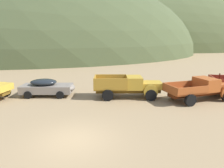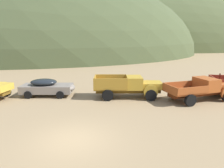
# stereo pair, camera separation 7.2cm
# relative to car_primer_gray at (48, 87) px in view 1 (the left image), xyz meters

# --- Properties ---
(ground_plane) EXTENTS (300.00, 300.00, 0.00)m
(ground_plane) POSITION_rel_car_primer_gray_xyz_m (2.79, -8.60, -0.82)
(ground_plane) COLOR #937A56
(hill_center) EXTENTS (105.21, 81.75, 50.70)m
(hill_center) POSITION_rel_car_primer_gray_xyz_m (-12.25, 56.79, -0.82)
(hill_center) COLOR #424C2D
(hill_center) RESTS_ON ground
(hill_far_right) EXTENTS (109.37, 52.19, 52.36)m
(hill_far_right) POSITION_rel_car_primer_gray_xyz_m (38.09, 71.62, -0.82)
(hill_far_right) COLOR #4C5633
(hill_far_right) RESTS_ON ground
(car_primer_gray) EXTENTS (4.96, 2.47, 1.57)m
(car_primer_gray) POSITION_rel_car_primer_gray_xyz_m (0.00, 0.00, 0.00)
(car_primer_gray) COLOR slate
(car_primer_gray) RESTS_ON ground
(truck_mustard) EXTENTS (6.11, 2.76, 1.91)m
(truck_mustard) POSITION_rel_car_primer_gray_xyz_m (7.47, -1.41, 0.19)
(truck_mustard) COLOR #593D12
(truck_mustard) RESTS_ON ground
(truck_oxide_orange) EXTENTS (6.30, 3.32, 1.89)m
(truck_oxide_orange) POSITION_rel_car_primer_gray_xyz_m (13.46, -2.77, 0.17)
(truck_oxide_orange) COLOR #51220D
(truck_oxide_orange) RESTS_ON ground
(bush_lone_scrub) EXTENTS (0.69, 0.58, 0.62)m
(bush_lone_scrub) POSITION_rel_car_primer_gray_xyz_m (-1.70, 2.91, -0.65)
(bush_lone_scrub) COLOR olive
(bush_lone_scrub) RESTS_ON ground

